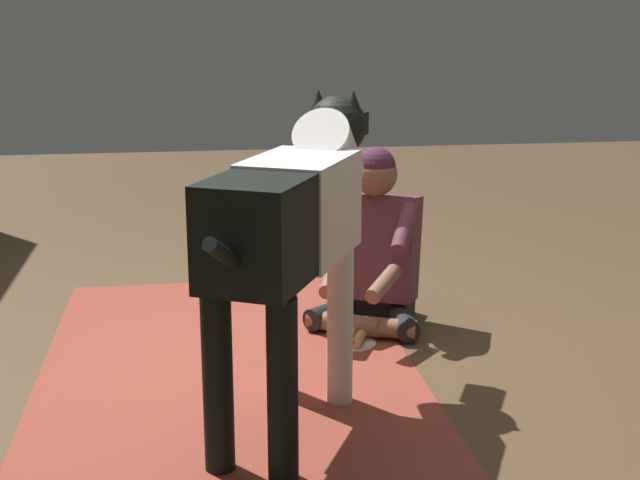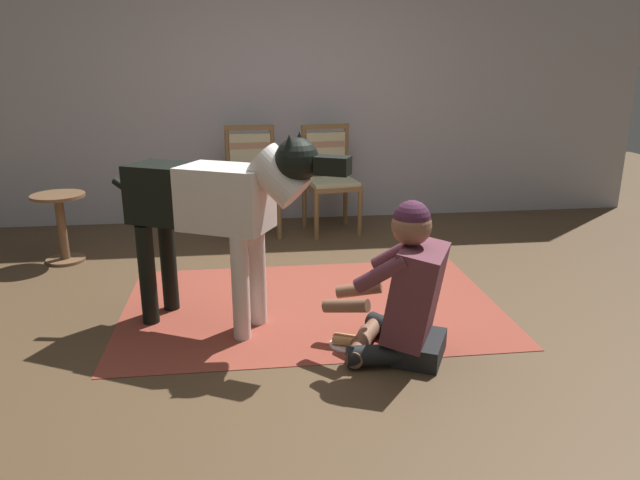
# 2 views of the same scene
# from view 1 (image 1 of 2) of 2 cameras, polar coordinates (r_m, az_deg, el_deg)

# --- Properties ---
(ground_plane) EXTENTS (12.66, 12.66, 0.00)m
(ground_plane) POSITION_cam_1_polar(r_m,az_deg,el_deg) (3.86, -1.87, -7.92)
(ground_plane) COLOR brown
(area_rug) EXTENTS (2.44, 1.60, 0.01)m
(area_rug) POSITION_cam_1_polar(r_m,az_deg,el_deg) (3.84, -6.11, -8.06)
(area_rug) COLOR brown
(area_rug) RESTS_ON ground
(person_sitting_on_floor) EXTENTS (0.72, 0.63, 0.88)m
(person_sitting_on_floor) POSITION_cam_1_polar(r_m,az_deg,el_deg) (4.22, 3.57, -0.80)
(person_sitting_on_floor) COLOR black
(person_sitting_on_floor) RESTS_ON ground
(large_dog) EXTENTS (1.38, 0.79, 1.19)m
(large_dog) POSITION_cam_1_polar(r_m,az_deg,el_deg) (3.07, -1.67, 1.32)
(large_dog) COLOR silver
(large_dog) RESTS_ON ground
(hot_dog_on_plate) EXTENTS (0.20, 0.20, 0.06)m
(hot_dog_on_plate) POSITION_cam_1_polar(r_m,az_deg,el_deg) (4.02, 2.28, -6.58)
(hot_dog_on_plate) COLOR silver
(hot_dog_on_plate) RESTS_ON ground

